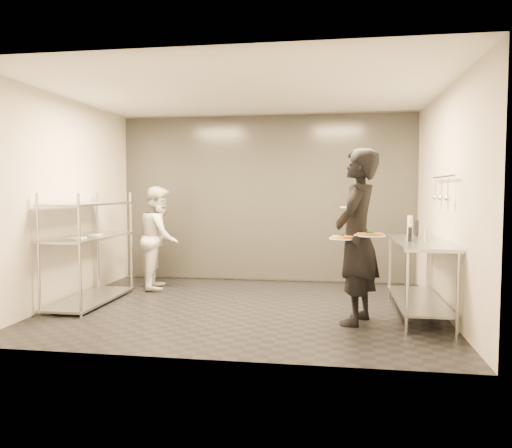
% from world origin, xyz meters
% --- Properties ---
extents(room_shell, '(5.00, 4.00, 2.80)m').
position_xyz_m(room_shell, '(0.00, 1.18, 1.40)').
color(room_shell, black).
rests_on(room_shell, ground).
extents(pass_rack, '(0.60, 1.60, 1.50)m').
position_xyz_m(pass_rack, '(-2.15, -0.00, 0.77)').
color(pass_rack, '#B9BBC1').
rests_on(pass_rack, ground).
extents(prep_counter, '(0.60, 1.80, 0.92)m').
position_xyz_m(prep_counter, '(2.18, 0.00, 0.63)').
color(prep_counter, '#B9BBC1').
rests_on(prep_counter, ground).
extents(utensil_rail, '(0.07, 1.20, 0.31)m').
position_xyz_m(utensil_rail, '(2.43, -0.00, 1.55)').
color(utensil_rail, '#B9BBC1').
rests_on(utensil_rail, room_shell).
extents(waiter, '(0.68, 0.84, 2.01)m').
position_xyz_m(waiter, '(1.40, -0.52, 1.01)').
color(waiter, black).
rests_on(waiter, ground).
extents(chef, '(0.76, 0.88, 1.59)m').
position_xyz_m(chef, '(-1.55, 1.10, 0.79)').
color(chef, silver).
rests_on(chef, ground).
extents(pizza_plate_near, '(0.31, 0.31, 0.05)m').
position_xyz_m(pizza_plate_near, '(1.24, -0.71, 1.01)').
color(pizza_plate_near, white).
rests_on(pizza_plate_near, waiter).
extents(pizza_plate_far, '(0.35, 0.35, 0.05)m').
position_xyz_m(pizza_plate_far, '(1.53, -0.73, 1.05)').
color(pizza_plate_far, white).
rests_on(pizza_plate_far, waiter).
extents(salad_plate, '(0.30, 0.30, 0.07)m').
position_xyz_m(salad_plate, '(1.36, -0.19, 1.35)').
color(salad_plate, white).
rests_on(salad_plate, waiter).
extents(pos_monitor, '(0.08, 0.23, 0.16)m').
position_xyz_m(pos_monitor, '(2.06, -0.01, 1.00)').
color(pos_monitor, black).
rests_on(pos_monitor, prep_counter).
extents(bottle_green, '(0.08, 0.08, 0.27)m').
position_xyz_m(bottle_green, '(2.18, 0.80, 1.05)').
color(bottle_green, '#96A395').
rests_on(bottle_green, prep_counter).
extents(bottle_clear, '(0.05, 0.05, 0.18)m').
position_xyz_m(bottle_clear, '(2.23, -0.13, 1.01)').
color(bottle_clear, '#96A395').
rests_on(bottle_clear, prep_counter).
extents(bottle_dark, '(0.06, 0.06, 0.21)m').
position_xyz_m(bottle_dark, '(2.24, 0.64, 1.02)').
color(bottle_dark, black).
rests_on(bottle_dark, prep_counter).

